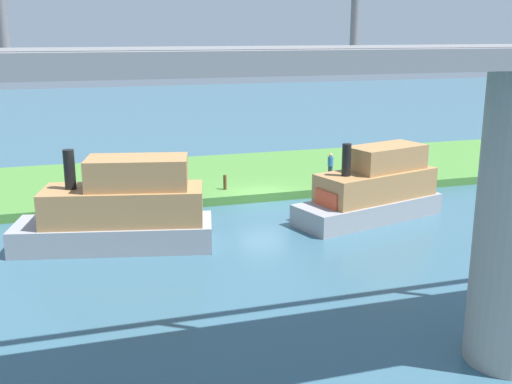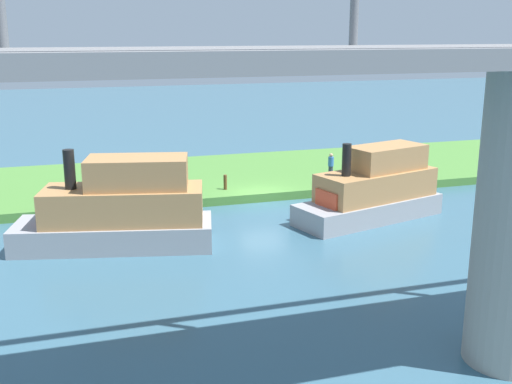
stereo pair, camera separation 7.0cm
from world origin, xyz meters
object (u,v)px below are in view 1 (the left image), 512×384
at_px(person_on_bank, 330,164).
at_px(skiff_small, 373,190).
at_px(riverboat_paddlewheel, 120,211).
at_px(mooring_post, 225,182).

bearing_deg(person_on_bank, skiff_small, 81.46).
bearing_deg(riverboat_paddlewheel, person_on_bank, -148.49).
xyz_separation_m(mooring_post, riverboat_paddlewheel, (6.68, 6.89, 0.74)).
height_order(person_on_bank, mooring_post, person_on_bank).
bearing_deg(riverboat_paddlewheel, skiff_small, -177.62).
height_order(person_on_bank, skiff_small, skiff_small).
bearing_deg(skiff_small, mooring_post, -45.12).
bearing_deg(mooring_post, person_on_bank, -166.33).
relative_size(mooring_post, riverboat_paddlewheel, 0.09).
relative_size(person_on_bank, mooring_post, 1.59).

